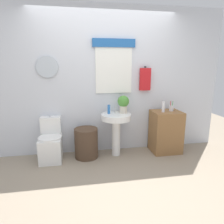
% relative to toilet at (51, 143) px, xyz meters
% --- Properties ---
extents(ground_plane, '(8.00, 8.00, 0.00)m').
position_rel_toilet_xyz_m(ground_plane, '(0.97, -0.88, -0.28)').
color(ground_plane, gray).
extents(back_wall, '(4.40, 0.18, 2.60)m').
position_rel_toilet_xyz_m(back_wall, '(0.97, 0.27, 1.02)').
color(back_wall, silver).
rests_on(back_wall, ground_plane).
extents(toilet, '(0.38, 0.51, 0.74)m').
position_rel_toilet_xyz_m(toilet, '(0.00, 0.00, 0.00)').
color(toilet, white).
rests_on(toilet, ground_plane).
extents(laundry_hamper, '(0.41, 0.41, 0.52)m').
position_rel_toilet_xyz_m(laundry_hamper, '(0.60, -0.03, -0.02)').
color(laundry_hamper, '#4C3828').
rests_on(laundry_hamper, ground_plane).
extents(pedestal_sink, '(0.52, 0.52, 0.76)m').
position_rel_toilet_xyz_m(pedestal_sink, '(1.13, -0.03, 0.29)').
color(pedestal_sink, white).
rests_on(pedestal_sink, ground_plane).
extents(faucet, '(0.03, 0.03, 0.10)m').
position_rel_toilet_xyz_m(faucet, '(1.13, 0.09, 0.53)').
color(faucet, silver).
rests_on(faucet, pedestal_sink).
extents(wooden_cabinet, '(0.52, 0.44, 0.77)m').
position_rel_toilet_xyz_m(wooden_cabinet, '(2.07, -0.03, 0.10)').
color(wooden_cabinet, olive).
rests_on(wooden_cabinet, ground_plane).
extents(soap_bottle, '(0.05, 0.05, 0.16)m').
position_rel_toilet_xyz_m(soap_bottle, '(1.01, 0.02, 0.55)').
color(soap_bottle, '#2D6BB7').
rests_on(soap_bottle, pedestal_sink).
extents(potted_plant, '(0.20, 0.20, 0.31)m').
position_rel_toilet_xyz_m(potted_plant, '(1.27, 0.03, 0.66)').
color(potted_plant, beige).
rests_on(potted_plant, pedestal_sink).
extents(lotion_bottle, '(0.05, 0.05, 0.19)m').
position_rel_toilet_xyz_m(lotion_bottle, '(1.98, -0.07, 0.58)').
color(lotion_bottle, white).
rests_on(lotion_bottle, wooden_cabinet).
extents(toothbrush_cup, '(0.08, 0.08, 0.19)m').
position_rel_toilet_xyz_m(toothbrush_cup, '(2.16, -0.01, 0.54)').
color(toothbrush_cup, silver).
rests_on(toothbrush_cup, wooden_cabinet).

